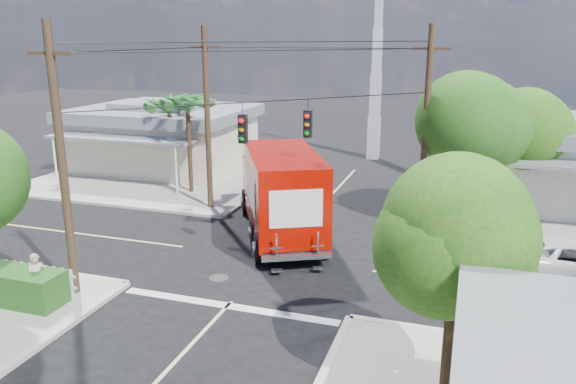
% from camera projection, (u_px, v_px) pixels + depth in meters
% --- Properties ---
extents(ground, '(120.00, 120.00, 0.00)m').
position_uv_depth(ground, '(272.00, 258.00, 22.25)').
color(ground, black).
rests_on(ground, ground).
extents(sidewalk_ne, '(14.12, 14.12, 0.14)m').
position_uv_depth(sidewalk_ne, '(542.00, 206.00, 28.90)').
color(sidewalk_ne, '#A19C92').
rests_on(sidewalk_ne, ground).
extents(sidewalk_nw, '(14.12, 14.12, 0.14)m').
position_uv_depth(sidewalk_nw, '(169.00, 174.00, 35.47)').
color(sidewalk_nw, '#A19C92').
rests_on(sidewalk_nw, ground).
extents(road_markings, '(32.00, 32.00, 0.01)m').
position_uv_depth(road_markings, '(259.00, 272.00, 20.90)').
color(road_markings, beige).
rests_on(road_markings, ground).
extents(building_nw, '(10.80, 10.20, 4.30)m').
position_uv_depth(building_nw, '(164.00, 136.00, 36.68)').
color(building_nw, beige).
rests_on(building_nw, sidewalk_nw).
extents(radio_tower, '(0.80, 0.80, 17.00)m').
position_uv_depth(radio_tower, '(376.00, 79.00, 38.88)').
color(radio_tower, silver).
rests_on(radio_tower, ground).
extents(tree_ne_front, '(4.21, 4.14, 6.66)m').
position_uv_depth(tree_ne_front, '(475.00, 123.00, 24.98)').
color(tree_ne_front, '#422D1C').
rests_on(tree_ne_front, sidewalk_ne).
extents(tree_ne_back, '(3.77, 3.66, 5.82)m').
position_uv_depth(tree_ne_back, '(532.00, 131.00, 26.36)').
color(tree_ne_back, '#422D1C').
rests_on(tree_ne_back, sidewalk_ne).
extents(tree_se, '(3.67, 3.54, 5.62)m').
position_uv_depth(tree_se, '(457.00, 244.00, 12.42)').
color(tree_se, '#422D1C').
rests_on(tree_se, sidewalk_se).
extents(palm_nw_front, '(3.01, 3.08, 5.59)m').
position_uv_depth(palm_nw_front, '(187.00, 103.00, 30.03)').
color(palm_nw_front, '#422D1C').
rests_on(palm_nw_front, sidewalk_nw).
extents(palm_nw_back, '(3.01, 3.08, 5.19)m').
position_uv_depth(palm_nw_back, '(169.00, 106.00, 32.10)').
color(palm_nw_back, '#422D1C').
rests_on(palm_nw_back, sidewalk_nw).
extents(utility_poles, '(12.00, 10.68, 9.00)m').
position_uv_depth(utility_poles, '(248.00, 133.00, 22.94)').
color(utility_poles, '#473321').
rests_on(utility_poles, ground).
extents(picket_fence, '(5.94, 0.06, 1.00)m').
position_uv_depth(picket_fence, '(4.00, 272.00, 19.30)').
color(picket_fence, silver).
rests_on(picket_fence, sidewalk_sw).
extents(vending_boxes, '(1.90, 0.50, 1.10)m').
position_uv_depth(vending_boxes, '(451.00, 212.00, 25.77)').
color(vending_boxes, red).
rests_on(vending_boxes, sidewalk_ne).
extents(delivery_truck, '(6.35, 9.11, 3.86)m').
position_uv_depth(delivery_truck, '(281.00, 192.00, 24.41)').
color(delivery_truck, black).
rests_on(delivery_truck, ground).
extents(pedestrian, '(0.70, 0.72, 1.67)m').
position_uv_depth(pedestrian, '(37.00, 278.00, 18.05)').
color(pedestrian, '#BBAC9F').
rests_on(pedestrian, sidewalk_sw).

